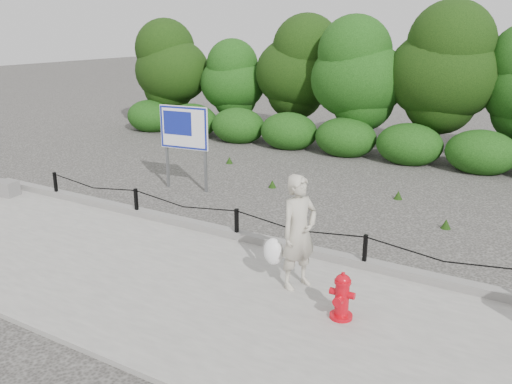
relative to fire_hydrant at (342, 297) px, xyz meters
name	(u,v)px	position (x,y,z in m)	size (l,w,h in m)	color
ground	(237,243)	(-2.78, 1.66, -0.40)	(90.00, 90.00, 0.00)	#2D2B28
sidewalk	(168,282)	(-2.78, -0.34, -0.36)	(14.00, 4.00, 0.08)	gray
curb	(238,235)	(-2.78, 1.71, -0.25)	(14.00, 0.22, 0.14)	slate
chain_barrier	(237,220)	(-2.78, 1.66, 0.05)	(10.06, 0.06, 0.60)	black
treeline	(427,73)	(-1.74, 10.60, 2.13)	(20.43, 3.60, 4.54)	black
fire_hydrant	(342,297)	(0.00, 0.00, 0.00)	(0.35, 0.36, 0.68)	red
pedestrian	(297,233)	(-0.96, 0.54, 0.54)	(0.83, 0.76, 1.77)	#AFA996
advertising_sign	(184,131)	(-5.73, 3.90, 1.06)	(1.30, 0.24, 2.08)	slate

